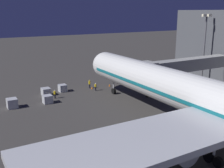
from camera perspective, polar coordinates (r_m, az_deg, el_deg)
The scene contains 12 objects.
ground_plane at distance 41.06m, azimuth 15.04°, elevation -9.08°, with size 320.00×320.00×0.00m, color #383533.
jet_bridge at distance 58.16m, azimuth 13.76°, elevation 3.66°, with size 23.49×3.40×6.98m.
apron_floodlight_mast at distance 70.62m, azimuth 18.63°, elevation 8.32°, with size 2.90×0.50×15.68m.
baggage_container_near_belt at distance 50.91m, azimuth -19.98°, elevation -3.77°, with size 1.70×1.85×1.67m, color #B7BABF.
baggage_container_mid_row at distance 51.68m, azimuth -13.19°, elevation -3.09°, with size 1.61×1.62×1.48m, color #B7BABF.
baggage_container_far_row at distance 58.43m, azimuth -10.20°, elevation -0.85°, with size 1.50×1.67×1.49m, color #B7BABF.
baggage_container_spare at distance 56.55m, azimuth -13.50°, elevation -1.56°, with size 1.62×1.87×1.48m, color #B7BABF.
ground_crew_near_nose_gear at distance 60.25m, azimuth -4.67°, elevation 0.07°, with size 0.40×0.40×1.82m.
ground_crew_by_belt_loader at distance 54.11m, azimuth -11.76°, elevation -1.98°, with size 0.40×0.40×1.71m.
ground_crew_marshaller_fwd at distance 58.23m, azimuth -3.43°, elevation -0.51°, with size 0.40×0.40×1.68m.
traffic_cone_nose_port at distance 61.69m, azimuth -0.49°, elevation -0.23°, with size 0.36×0.36×0.55m, color orange.
traffic_cone_nose_starboard at distance 59.72m, azimuth -4.16°, elevation -0.78°, with size 0.36×0.36×0.55m, color orange.
Camera 1 is at (27.29, 26.01, 16.26)m, focal length 44.18 mm.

